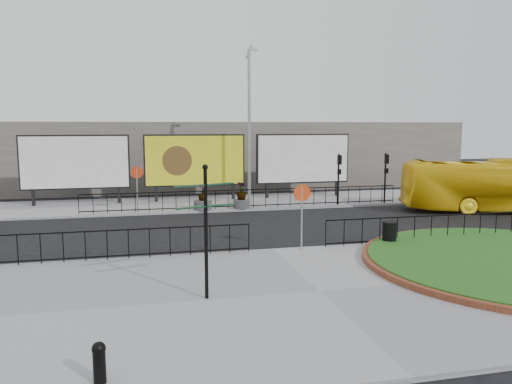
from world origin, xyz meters
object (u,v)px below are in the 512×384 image
object	(u,v)px
billboard_mid	(195,161)
bollard	(99,361)
litter_bin	(389,234)
planter_a	(203,201)
lamp_post	(249,124)
planter_b	(241,198)
bus	(500,186)
fingerpost_sign	(206,218)

from	to	relation	value
billboard_mid	bollard	distance (m)	22.35
litter_bin	planter_a	size ratio (longest dim) A/B	0.66
lamp_post	planter_b	bearing A→B (deg)	-116.84
bollard	bus	distance (m)	24.87
planter_a	lamp_post	bearing A→B (deg)	28.02
billboard_mid	lamp_post	world-z (taller)	lamp_post
planter_b	billboard_mid	bearing A→B (deg)	121.60
litter_bin	planter_a	xyz separation A→B (m)	(-6.00, 10.00, 0.01)
billboard_mid	litter_bin	distance (m)	14.97
fingerpost_sign	planter_b	bearing A→B (deg)	61.23
lamp_post	planter_b	xyz separation A→B (m)	(-0.81, -1.60, -4.12)
fingerpost_sign	bollard	size ratio (longest dim) A/B	4.64
litter_bin	bus	world-z (taller)	bus
lamp_post	litter_bin	size ratio (longest dim) A/B	9.73
bollard	bus	world-z (taller)	bus
bollard	litter_bin	xyz separation A→B (m)	(10.14, 8.29, 0.05)
lamp_post	planter_a	world-z (taller)	lamp_post
bollard	litter_bin	bearing A→B (deg)	39.29
planter_a	billboard_mid	bearing A→B (deg)	90.00
planter_b	planter_a	bearing A→B (deg)	-180.00
bus	planter_a	xyz separation A→B (m)	(-16.01, 3.73, -0.85)
billboard_mid	planter_a	bearing A→B (deg)	-90.00
bollard	litter_bin	distance (m)	13.10
litter_bin	bus	distance (m)	11.84
lamp_post	fingerpost_sign	xyz separation A→B (m)	(-4.67, -15.87, -2.52)
bus	planter_a	bearing A→B (deg)	94.46
lamp_post	planter_b	distance (m)	4.50
bollard	planter_a	size ratio (longest dim) A/B	0.54
planter_a	planter_b	size ratio (longest dim) A/B	0.95
litter_bin	bus	xyz separation A→B (m)	(10.01, 6.27, 0.86)
billboard_mid	bus	bearing A→B (deg)	-24.52
lamp_post	billboard_mid	bearing A→B (deg)	146.75
bollard	planter_b	world-z (taller)	planter_b
lamp_post	litter_bin	distance (m)	12.70
lamp_post	planter_b	world-z (taller)	lamp_post
litter_bin	planter_a	bearing A→B (deg)	120.96
bus	planter_a	distance (m)	16.46
bus	litter_bin	bearing A→B (deg)	139.64
planter_b	bus	bearing A→B (deg)	-15.12
bollard	litter_bin	size ratio (longest dim) A/B	0.82
fingerpost_sign	litter_bin	size ratio (longest dim) A/B	3.82
bollard	planter_a	distance (m)	18.76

